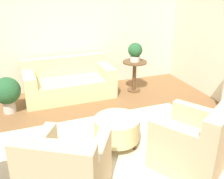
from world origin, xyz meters
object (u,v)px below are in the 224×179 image
object	(u,v)px
armchair_left	(66,175)
potted_plant_floor	(7,92)
armchair_right	(195,144)
couch	(69,83)
side_table	(134,71)
potted_plant_on_side_table	(135,51)
ottoman_table	(117,128)

from	to	relation	value
armchair_left	potted_plant_floor	xyz separation A→B (m)	(-0.59, 2.54, 0.05)
armchair_right	armchair_left	bearing A→B (deg)	180.00
couch	armchair_right	world-z (taller)	armchair_right
armchair_right	potted_plant_floor	xyz separation A→B (m)	(-2.28, 2.54, 0.05)
side_table	couch	bearing A→B (deg)	170.35
side_table	potted_plant_floor	world-z (taller)	potted_plant_floor
couch	potted_plant_on_side_table	world-z (taller)	potted_plant_on_side_table
armchair_left	potted_plant_floor	size ratio (longest dim) A/B	1.68
armchair_right	potted_plant_floor	size ratio (longest dim) A/B	1.68
side_table	ottoman_table	bearing A→B (deg)	-121.91
side_table	potted_plant_floor	xyz separation A→B (m)	(-2.66, -0.12, -0.06)
ottoman_table	potted_plant_on_side_table	size ratio (longest dim) A/B	1.66
armchair_right	ottoman_table	bearing A→B (deg)	133.69
potted_plant_floor	armchair_left	bearing A→B (deg)	-76.99
armchair_right	side_table	size ratio (longest dim) A/B	1.69
armchair_left	side_table	world-z (taller)	armchair_left
ottoman_table	potted_plant_on_side_table	distance (m)	2.26
side_table	potted_plant_on_side_table	distance (m)	0.44
potted_plant_on_side_table	potted_plant_floor	bearing A→B (deg)	-177.48
armchair_right	potted_plant_on_side_table	bearing A→B (deg)	81.93
armchair_left	ottoman_table	bearing A→B (deg)	41.33
ottoman_table	side_table	size ratio (longest dim) A/B	0.98
ottoman_table	potted_plant_on_side_table	xyz separation A→B (m)	(1.15, 1.85, 0.62)
couch	armchair_left	xyz separation A→B (m)	(-0.65, -2.90, 0.06)
couch	side_table	xyz separation A→B (m)	(1.43, -0.24, 0.17)
couch	side_table	world-z (taller)	couch
armchair_right	side_table	bearing A→B (deg)	81.93
ottoman_table	potted_plant_on_side_table	bearing A→B (deg)	58.09
ottoman_table	potted_plant_floor	size ratio (longest dim) A/B	0.98
side_table	potted_plant_floor	size ratio (longest dim) A/B	1.00
couch	armchair_right	distance (m)	3.09
couch	armchair_right	bearing A→B (deg)	-70.11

